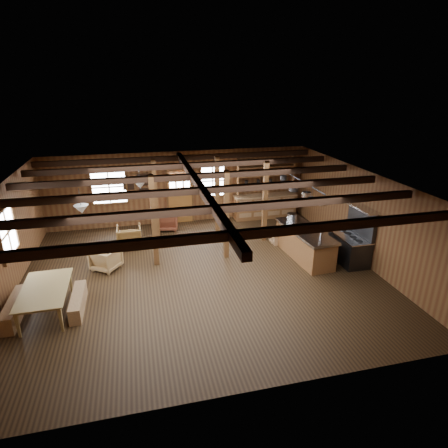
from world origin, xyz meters
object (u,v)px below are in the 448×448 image
at_px(dining_table, 48,300).
at_px(armchair_c, 106,259).
at_px(armchair_a, 129,237).
at_px(armchair_b, 167,220).
at_px(kitchen_island, 304,243).
at_px(commercial_range, 351,243).

relative_size(dining_table, armchair_c, 2.60).
distance_m(armchair_a, armchair_b, 1.91).
xyz_separation_m(kitchen_island, armchair_c, (-6.06, 0.63, -0.14)).
height_order(dining_table, armchair_a, armchair_a).
height_order(commercial_range, dining_table, commercial_range).
xyz_separation_m(armchair_b, armchair_c, (-2.07, -2.78, -0.01)).
height_order(dining_table, armchair_c, dining_table).
bearing_deg(commercial_range, armchair_c, 170.58).
bearing_deg(armchair_b, armchair_a, 52.16).
distance_m(kitchen_island, commercial_range, 1.40).
bearing_deg(armchair_a, armchair_b, -136.62).
relative_size(armchair_b, armchair_c, 1.04).
height_order(commercial_range, armchair_a, commercial_range).
distance_m(commercial_range, dining_table, 8.59).
relative_size(kitchen_island, dining_table, 1.34).
xyz_separation_m(armchair_a, armchair_c, (-0.68, -1.46, -0.03)).
bearing_deg(armchair_c, armchair_b, -91.44).
bearing_deg(commercial_range, armchair_a, 158.07).
distance_m(commercial_range, armchair_b, 6.60).
bearing_deg(dining_table, commercial_range, -85.47).
bearing_deg(armchair_a, kitchen_island, 158.68).
xyz_separation_m(commercial_range, dining_table, (-8.55, -0.80, -0.26)).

